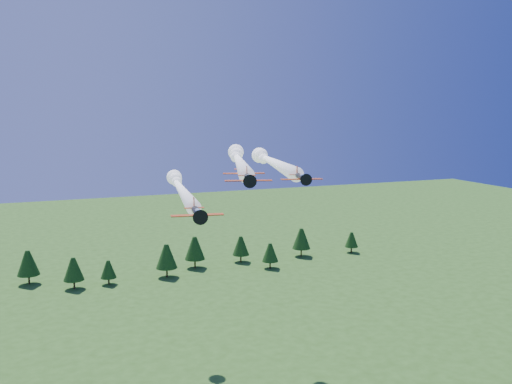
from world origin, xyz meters
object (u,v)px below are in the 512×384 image
object	(u,v)px
plane_right	(271,161)
plane_slot	(244,171)
plane_left	(180,187)
plane_lead	(239,160)

from	to	relation	value
plane_right	plane_slot	distance (m)	22.17
plane_right	plane_slot	size ratio (longest dim) A/B	6.32
plane_left	plane_right	size ratio (longest dim) A/B	1.07
plane_left	plane_lead	bearing A→B (deg)	-31.19
plane_lead	plane_left	bearing A→B (deg)	157.13
plane_right	plane_left	bearing A→B (deg)	173.67
plane_left	plane_slot	distance (m)	25.85
plane_left	plane_slot	world-z (taller)	plane_slot
plane_lead	plane_right	distance (m)	8.30
plane_lead	plane_right	world-z (taller)	plane_lead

